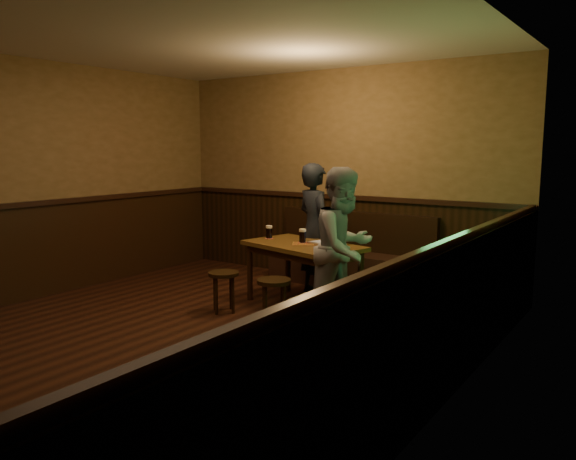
{
  "coord_description": "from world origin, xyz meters",
  "views": [
    {
      "loc": [
        3.7,
        -3.56,
        1.79
      ],
      "look_at": [
        0.19,
        1.54,
        0.87
      ],
      "focal_mm": 35.0,
      "sensor_mm": 36.0,
      "label": 1
    }
  ],
  "objects_px": {
    "pub_table": "(303,252)",
    "pint_left": "(269,232)",
    "bench": "(350,262)",
    "pint_right": "(327,240)",
    "pint_mid": "(303,236)",
    "laptop": "(329,238)",
    "person_suit": "(315,229)",
    "stool_right": "(274,288)",
    "stool_left": "(224,280)",
    "person_grey": "(344,248)"
  },
  "relations": [
    {
      "from": "pint_left",
      "to": "person_suit",
      "type": "distance_m",
      "value": 0.56
    },
    {
      "from": "pub_table",
      "to": "laptop",
      "type": "xyz_separation_m",
      "value": [
        0.22,
        0.17,
        0.16
      ]
    },
    {
      "from": "bench",
      "to": "person_grey",
      "type": "relative_size",
      "value": 1.38
    },
    {
      "from": "pub_table",
      "to": "pint_mid",
      "type": "bearing_deg",
      "value": 146.11
    },
    {
      "from": "pub_table",
      "to": "stool_right",
      "type": "xyz_separation_m",
      "value": [
        0.13,
        -0.74,
        -0.25
      ]
    },
    {
      "from": "pint_right",
      "to": "laptop",
      "type": "height_order",
      "value": "laptop"
    },
    {
      "from": "pub_table",
      "to": "stool_right",
      "type": "distance_m",
      "value": 0.79
    },
    {
      "from": "laptop",
      "to": "person_suit",
      "type": "distance_m",
      "value": 0.5
    },
    {
      "from": "stool_left",
      "to": "pint_left",
      "type": "xyz_separation_m",
      "value": [
        0.04,
        0.78,
        0.43
      ]
    },
    {
      "from": "laptop",
      "to": "pub_table",
      "type": "bearing_deg",
      "value": -125.22
    },
    {
      "from": "stool_right",
      "to": "bench",
      "type": "bearing_deg",
      "value": 93.97
    },
    {
      "from": "stool_left",
      "to": "pint_left",
      "type": "relative_size",
      "value": 2.84
    },
    {
      "from": "stool_right",
      "to": "laptop",
      "type": "distance_m",
      "value": 1.01
    },
    {
      "from": "pint_right",
      "to": "stool_right",
      "type": "bearing_deg",
      "value": -109.05
    },
    {
      "from": "pint_right",
      "to": "laptop",
      "type": "relative_size",
      "value": 0.41
    },
    {
      "from": "person_suit",
      "to": "laptop",
      "type": "bearing_deg",
      "value": 166.57
    },
    {
      "from": "pub_table",
      "to": "pint_left",
      "type": "height_order",
      "value": "pint_left"
    },
    {
      "from": "laptop",
      "to": "person_suit",
      "type": "xyz_separation_m",
      "value": [
        -0.39,
        0.32,
        0.02
      ]
    },
    {
      "from": "stool_right",
      "to": "pint_mid",
      "type": "xyz_separation_m",
      "value": [
        -0.17,
        0.79,
        0.42
      ]
    },
    {
      "from": "bench",
      "to": "laptop",
      "type": "xyz_separation_m",
      "value": [
        0.22,
        -0.94,
        0.46
      ]
    },
    {
      "from": "pint_left",
      "to": "pint_mid",
      "type": "bearing_deg",
      "value": -3.82
    },
    {
      "from": "bench",
      "to": "pint_left",
      "type": "relative_size",
      "value": 14.06
    },
    {
      "from": "pint_right",
      "to": "person_grey",
      "type": "height_order",
      "value": "person_grey"
    },
    {
      "from": "stool_left",
      "to": "person_suit",
      "type": "xyz_separation_m",
      "value": [
        0.42,
        1.2,
        0.44
      ]
    },
    {
      "from": "bench",
      "to": "person_grey",
      "type": "height_order",
      "value": "person_grey"
    },
    {
      "from": "bench",
      "to": "pint_mid",
      "type": "bearing_deg",
      "value": -92.17
    },
    {
      "from": "stool_right",
      "to": "pint_mid",
      "type": "relative_size",
      "value": 2.89
    },
    {
      "from": "pint_right",
      "to": "laptop",
      "type": "xyz_separation_m",
      "value": [
        -0.13,
        0.26,
        -0.02
      ]
    },
    {
      "from": "bench",
      "to": "pub_table",
      "type": "height_order",
      "value": "bench"
    },
    {
      "from": "stool_left",
      "to": "person_grey",
      "type": "xyz_separation_m",
      "value": [
        1.31,
        0.31,
        0.44
      ]
    },
    {
      "from": "stool_left",
      "to": "person_grey",
      "type": "relative_size",
      "value": 0.28
    },
    {
      "from": "pint_mid",
      "to": "pint_right",
      "type": "xyz_separation_m",
      "value": [
        0.4,
        -0.13,
        0.0
      ]
    },
    {
      "from": "pint_right",
      "to": "pub_table",
      "type": "bearing_deg",
      "value": 165.94
    },
    {
      "from": "person_suit",
      "to": "stool_right",
      "type": "bearing_deg",
      "value": 129.81
    },
    {
      "from": "stool_left",
      "to": "stool_right",
      "type": "relative_size",
      "value": 0.95
    },
    {
      "from": "stool_right",
      "to": "person_suit",
      "type": "distance_m",
      "value": 1.34
    },
    {
      "from": "stool_right",
      "to": "pint_left",
      "type": "relative_size",
      "value": 2.98
    },
    {
      "from": "pint_left",
      "to": "laptop",
      "type": "xyz_separation_m",
      "value": [
        0.76,
        0.1,
        -0.01
      ]
    },
    {
      "from": "stool_right",
      "to": "laptop",
      "type": "xyz_separation_m",
      "value": [
        0.1,
        0.92,
        0.4
      ]
    },
    {
      "from": "pub_table",
      "to": "laptop",
      "type": "height_order",
      "value": "laptop"
    },
    {
      "from": "pint_mid",
      "to": "person_grey",
      "type": "height_order",
      "value": "person_grey"
    },
    {
      "from": "pub_table",
      "to": "person_grey",
      "type": "distance_m",
      "value": 0.86
    },
    {
      "from": "bench",
      "to": "pint_mid",
      "type": "relative_size",
      "value": 13.61
    },
    {
      "from": "pint_left",
      "to": "pint_mid",
      "type": "height_order",
      "value": "pint_mid"
    },
    {
      "from": "pint_mid",
      "to": "bench",
      "type": "bearing_deg",
      "value": 87.83
    },
    {
      "from": "stool_left",
      "to": "person_grey",
      "type": "height_order",
      "value": "person_grey"
    },
    {
      "from": "pint_right",
      "to": "laptop",
      "type": "distance_m",
      "value": 0.29
    },
    {
      "from": "stool_left",
      "to": "pint_mid",
      "type": "bearing_deg",
      "value": 54.34
    },
    {
      "from": "bench",
      "to": "pint_mid",
      "type": "distance_m",
      "value": 1.17
    },
    {
      "from": "bench",
      "to": "pint_right",
      "type": "bearing_deg",
      "value": -73.52
    }
  ]
}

